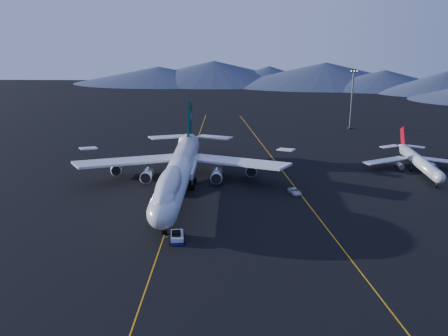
{
  "coord_description": "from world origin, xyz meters",
  "views": [
    {
      "loc": [
        15.16,
        -122.3,
        43.17
      ],
      "look_at": [
        11.64,
        2.46,
        6.0
      ],
      "focal_mm": 40.0,
      "sensor_mm": 36.0,
      "label": 1
    }
  ],
  "objects_px": {
    "second_jet": "(418,161)",
    "floodlight_mast": "(352,99)",
    "boeing_747": "(179,171)",
    "pushback_tug": "(177,237)",
    "service_van": "(295,191)"
  },
  "relations": [
    {
      "from": "pushback_tug",
      "to": "service_van",
      "type": "relative_size",
      "value": 1.11
    },
    {
      "from": "pushback_tug",
      "to": "floodlight_mast",
      "type": "xyz_separation_m",
      "value": [
        58.48,
        110.87,
        11.5
      ]
    },
    {
      "from": "second_jet",
      "to": "floodlight_mast",
      "type": "relative_size",
      "value": 1.52
    },
    {
      "from": "boeing_747",
      "to": "pushback_tug",
      "type": "bearing_deg",
      "value": -84.2
    },
    {
      "from": "pushback_tug",
      "to": "second_jet",
      "type": "distance_m",
      "value": 82.5
    },
    {
      "from": "boeing_747",
      "to": "pushback_tug",
      "type": "xyz_separation_m",
      "value": [
        3.0,
        -29.53,
        -5.09
      ]
    },
    {
      "from": "pushback_tug",
      "to": "floodlight_mast",
      "type": "bearing_deg",
      "value": 55.03
    },
    {
      "from": "service_van",
      "to": "floodlight_mast",
      "type": "relative_size",
      "value": 0.21
    },
    {
      "from": "service_van",
      "to": "floodlight_mast",
      "type": "bearing_deg",
      "value": 52.17
    },
    {
      "from": "boeing_747",
      "to": "service_van",
      "type": "relative_size",
      "value": 14.45
    },
    {
      "from": "service_van",
      "to": "floodlight_mast",
      "type": "xyz_separation_m",
      "value": [
        31.48,
        81.69,
        11.52
      ]
    },
    {
      "from": "service_van",
      "to": "pushback_tug",
      "type": "bearing_deg",
      "value": -149.53
    },
    {
      "from": "boeing_747",
      "to": "floodlight_mast",
      "type": "height_order",
      "value": "floodlight_mast"
    },
    {
      "from": "second_jet",
      "to": "floodlight_mast",
      "type": "bearing_deg",
      "value": 88.41
    },
    {
      "from": "boeing_747",
      "to": "floodlight_mast",
      "type": "bearing_deg",
      "value": 52.91
    }
  ]
}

